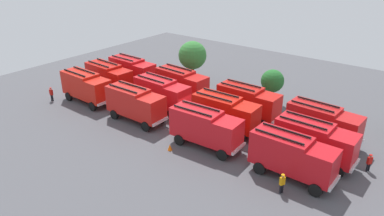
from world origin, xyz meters
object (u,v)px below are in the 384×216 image
at_px(fire_truck_5, 162,93).
at_px(fire_truck_6, 225,112).
at_px(fire_truck_0, 86,86).
at_px(firefighter_1, 51,94).
at_px(fire_truck_8, 132,70).
at_px(fire_truck_11, 323,122).
at_px(firefighter_3, 369,162).
at_px(traffic_cone_1, 170,147).
at_px(firefighter_0, 120,96).
at_px(fire_truck_4, 109,76).
at_px(firefighter_4, 245,119).
at_px(traffic_cone_0, 233,101).
at_px(fire_truck_3, 292,155).
at_px(fire_truck_10, 248,101).
at_px(tree_1, 272,81).
at_px(fire_truck_7, 315,140).
at_px(fire_truck_2, 205,127).
at_px(tree_0, 192,55).
at_px(fire_truck_9, 181,83).
at_px(firefighter_2, 282,183).
at_px(fire_truck_1, 135,103).

bearing_deg(fire_truck_5, fire_truck_6, 2.29).
distance_m(fire_truck_0, firefighter_1, 4.80).
xyz_separation_m(fire_truck_6, fire_truck_8, (-17.85, 3.76, 0.00)).
xyz_separation_m(fire_truck_11, firefighter_3, (5.11, -2.61, -1.24)).
distance_m(fire_truck_6, traffic_cone_1, 7.21).
bearing_deg(firefighter_0, fire_truck_4, -126.84).
bearing_deg(fire_truck_8, firefighter_4, -4.18).
height_order(firefighter_4, traffic_cone_0, firefighter_4).
bearing_deg(traffic_cone_1, fire_truck_3, 14.96).
relative_size(fire_truck_8, traffic_cone_0, 10.23).
xyz_separation_m(fire_truck_4, fire_truck_10, (18.78, 3.95, 0.00)).
xyz_separation_m(fire_truck_3, tree_1, (-8.45, 13.37, 0.78)).
relative_size(firefighter_4, traffic_cone_1, 2.76).
relative_size(fire_truck_0, fire_truck_6, 1.00).
bearing_deg(fire_truck_7, tree_1, 133.41).
xyz_separation_m(fire_truck_2, tree_0, (-11.90, 13.39, 1.92)).
relative_size(fire_truck_11, traffic_cone_0, 10.33).
xyz_separation_m(fire_truck_6, fire_truck_9, (-9.16, 3.99, 0.00)).
bearing_deg(traffic_cone_1, traffic_cone_0, 95.12).
height_order(fire_truck_2, firefighter_1, fire_truck_2).
xyz_separation_m(fire_truck_3, fire_truck_6, (-9.04, 3.80, 0.00)).
distance_m(fire_truck_9, firefighter_4, 10.70).
bearing_deg(firefighter_4, firefighter_2, -141.75).
relative_size(fire_truck_3, fire_truck_8, 1.00).
relative_size(firefighter_3, tree_1, 0.38).
relative_size(fire_truck_6, fire_truck_11, 0.99).
bearing_deg(firefighter_0, fire_truck_3, 73.87).
bearing_deg(fire_truck_10, fire_truck_3, -41.38).
bearing_deg(fire_truck_5, firefighter_1, -151.20).
relative_size(firefighter_0, tree_1, 0.42).
height_order(fire_truck_5, traffic_cone_0, fire_truck_5).
height_order(fire_truck_2, fire_truck_7, same).
relative_size(fire_truck_9, tree_1, 1.68).
height_order(tree_0, tree_1, tree_0).
relative_size(fire_truck_2, fire_truck_8, 1.01).
bearing_deg(fire_truck_10, fire_truck_11, -0.53).
bearing_deg(fire_truck_0, fire_truck_7, 9.76).
bearing_deg(tree_0, fire_truck_5, -74.05).
xyz_separation_m(fire_truck_6, firefighter_2, (9.42, -6.30, -1.18)).
bearing_deg(fire_truck_9, fire_truck_3, -19.92).
bearing_deg(fire_truck_11, firefighter_3, -24.04).
distance_m(fire_truck_3, fire_truck_5, 18.27).
bearing_deg(tree_0, traffic_cone_1, -59.01).
height_order(fire_truck_1, fire_truck_8, same).
height_order(firefighter_0, traffic_cone_0, firefighter_0).
relative_size(firefighter_1, tree_1, 0.40).
height_order(firefighter_2, firefighter_3, firefighter_2).
bearing_deg(tree_1, fire_truck_4, -153.06).
relative_size(fire_truck_11, firefighter_1, 4.24).
bearing_deg(fire_truck_5, fire_truck_10, 25.01).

